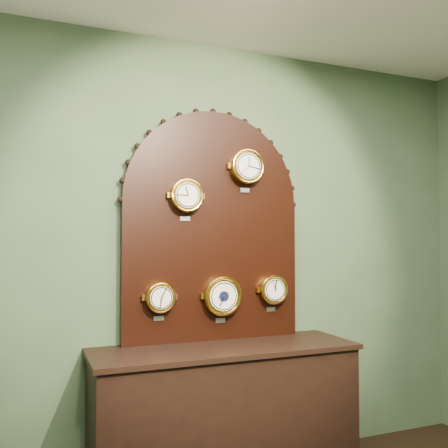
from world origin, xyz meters
name	(u,v)px	position (x,y,z in m)	size (l,w,h in m)	color
wall_back	(210,252)	(0.00, 2.50, 1.40)	(4.00, 4.00, 0.00)	#40573C
shop_counter	(225,417)	(0.00, 2.23, 0.40)	(1.60, 0.50, 0.80)	black
display_board	(213,218)	(0.00, 2.45, 1.63)	(1.26, 0.06, 1.53)	black
roman_clock	(187,196)	(-0.20, 2.38, 1.76)	(0.22, 0.08, 0.27)	gold
arabic_clock	(247,167)	(0.22, 2.38, 1.97)	(0.23, 0.08, 0.29)	gold
hygrometer	(160,297)	(-0.37, 2.38, 1.13)	(0.19, 0.08, 0.24)	gold
barometer	(222,296)	(0.04, 2.38, 1.12)	(0.26, 0.08, 0.31)	gold
tide_clock	(273,290)	(0.41, 2.38, 1.15)	(0.20, 0.08, 0.25)	gold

